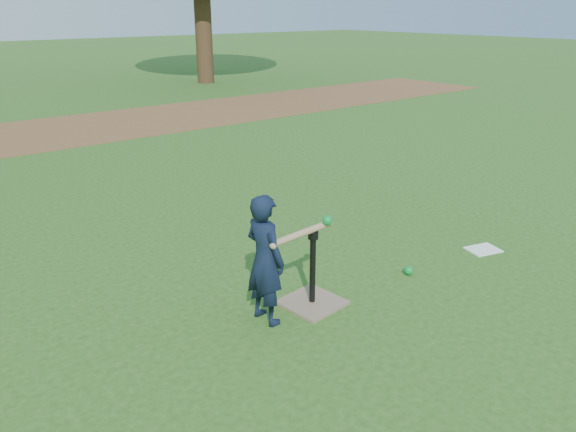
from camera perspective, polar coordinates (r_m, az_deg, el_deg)
ground at (r=4.75m, az=-0.09°, el=-6.95°), size 80.00×80.00×0.00m
dirt_strip at (r=11.32m, az=-24.97°, el=7.45°), size 24.00×3.00×0.01m
child at (r=4.04m, az=-2.36°, el=-4.44°), size 0.26×0.37×0.98m
wiffle_ball_ground at (r=5.01m, az=12.17°, el=-5.43°), size 0.08×0.08×0.08m
clipboard at (r=5.71m, az=19.20°, el=-3.24°), size 0.35×0.31×0.01m
batting_tee at (r=4.42m, az=2.48°, el=-7.64°), size 0.47×0.47×0.61m
swing_action at (r=4.11m, az=1.76°, el=-1.58°), size 0.63×0.12×0.12m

